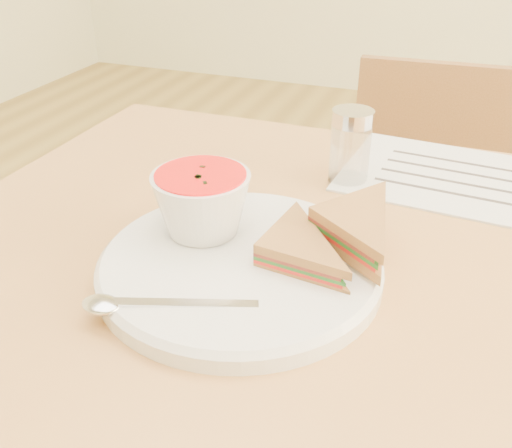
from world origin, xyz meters
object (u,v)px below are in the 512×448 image
at_px(plate, 240,267).
at_px(soup_bowl, 202,206).
at_px(chair_far, 418,280).
at_px(condiment_shaker, 350,146).

distance_m(plate, soup_bowl, 0.08).
height_order(chair_far, condiment_shaker, condiment_shaker).
relative_size(chair_far, plate, 2.77).
height_order(soup_bowl, condiment_shaker, condiment_shaker).
xyz_separation_m(soup_bowl, condiment_shaker, (0.11, 0.22, -0.00)).
distance_m(chair_far, soup_bowl, 0.70).
bearing_deg(condiment_shaker, soup_bowl, -116.29).
bearing_deg(condiment_shaker, plate, -102.05).
distance_m(chair_far, condiment_shaker, 0.51).
bearing_deg(soup_bowl, plate, -29.75).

